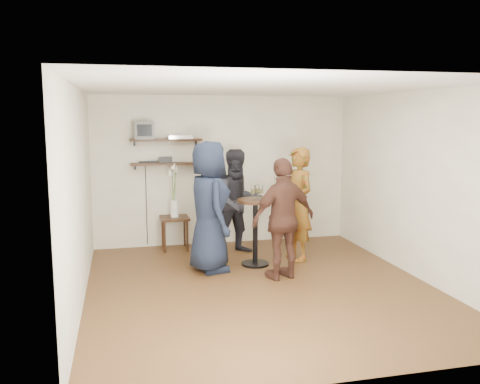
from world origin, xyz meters
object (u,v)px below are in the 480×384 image
(dvd_deck, at_px, (180,137))
(person_brown, at_px, (284,219))
(radio, at_px, (165,160))
(person_dark, at_px, (238,202))
(drinks_table, at_px, (255,223))
(person_navy, at_px, (209,207))
(person_plaid, at_px, (298,204))
(side_table, at_px, (175,222))
(crt_monitor, at_px, (144,130))

(dvd_deck, bearing_deg, person_brown, -60.49)
(radio, xyz_separation_m, person_dark, (1.11, -0.63, -0.66))
(person_dark, bearing_deg, drinks_table, -90.00)
(person_navy, bearing_deg, dvd_deck, -0.35)
(person_plaid, xyz_separation_m, person_navy, (-1.45, -0.26, 0.06))
(dvd_deck, xyz_separation_m, drinks_table, (0.96, -1.36, -1.25))
(radio, height_order, person_brown, person_brown)
(drinks_table, relative_size, person_navy, 0.53)
(side_table, distance_m, person_dark, 1.16)
(drinks_table, bearing_deg, crt_monitor, 138.76)
(crt_monitor, bearing_deg, side_table, -20.99)
(crt_monitor, xyz_separation_m, person_plaid, (2.27, -1.22, -1.13))
(dvd_deck, height_order, person_brown, dvd_deck)
(dvd_deck, bearing_deg, side_table, -128.20)
(drinks_table, relative_size, person_plaid, 0.57)
(radio, bearing_deg, side_table, -56.18)
(radio, height_order, person_plaid, person_plaid)
(radio, xyz_separation_m, person_brown, (1.42, -2.07, -0.67))
(crt_monitor, distance_m, radio, 0.60)
(crt_monitor, bearing_deg, person_navy, -60.87)
(person_dark, bearing_deg, radio, 142.79)
(side_table, relative_size, person_dark, 0.33)
(crt_monitor, relative_size, person_navy, 0.17)
(side_table, xyz_separation_m, person_brown, (1.31, -1.89, 0.37))
(dvd_deck, distance_m, person_plaid, 2.31)
(side_table, bearing_deg, person_navy, -74.28)
(person_plaid, bearing_deg, person_dark, -136.70)
(drinks_table, height_order, person_brown, person_brown)
(crt_monitor, relative_size, drinks_table, 0.32)
(dvd_deck, xyz_separation_m, person_brown, (1.17, -2.07, -1.05))
(side_table, distance_m, person_plaid, 2.14)
(side_table, relative_size, person_navy, 0.30)
(dvd_deck, height_order, person_plaid, dvd_deck)
(dvd_deck, distance_m, radio, 0.46)
(radio, bearing_deg, person_brown, -55.41)
(drinks_table, bearing_deg, person_brown, -73.20)
(person_plaid, relative_size, person_brown, 1.05)
(side_table, bearing_deg, radio, 123.82)
(drinks_table, relative_size, person_dark, 0.59)
(radio, distance_m, drinks_table, 2.02)
(dvd_deck, relative_size, radio, 1.82)
(side_table, bearing_deg, person_brown, -55.34)
(crt_monitor, xyz_separation_m, radio, (0.34, 0.00, -0.50))
(crt_monitor, height_order, person_navy, crt_monitor)
(drinks_table, bearing_deg, radio, 131.70)
(person_dark, distance_m, person_brown, 1.47)
(crt_monitor, xyz_separation_m, dvd_deck, (0.59, 0.00, -0.12))
(crt_monitor, distance_m, person_dark, 1.96)
(side_table, height_order, person_dark, person_dark)
(crt_monitor, height_order, dvd_deck, crt_monitor)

